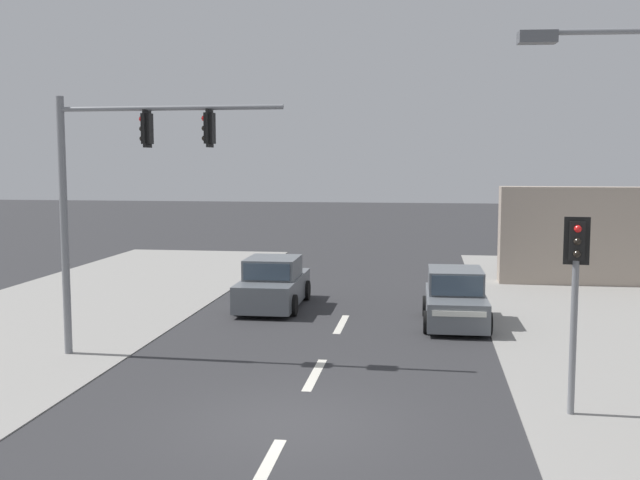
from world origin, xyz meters
TOP-DOWN VIEW (x-y plane):
  - ground_plane at (0.00, 0.00)m, footprint 140.00×140.00m
  - lane_dash_near at (0.00, -2.00)m, footprint 0.20×2.40m
  - lane_dash_mid at (0.00, 3.00)m, footprint 0.20×2.40m
  - lane_dash_far at (0.00, 8.00)m, footprint 0.20×2.40m
  - traffic_signal_mast at (-4.71, 3.84)m, footprint 5.29×0.47m
  - pedestal_signal_right_kerb at (4.91, 1.12)m, footprint 0.44×0.30m
  - hatchback_crossing_left at (3.14, 8.45)m, footprint 1.82×3.66m
  - sedan_kerbside_parked at (-2.39, 10.19)m, footprint 1.93×4.26m

SIDE VIEW (x-z plane):
  - ground_plane at x=0.00m, z-range 0.00..0.00m
  - lane_dash_near at x=0.00m, z-range 0.00..0.01m
  - lane_dash_mid at x=0.00m, z-range 0.00..0.01m
  - lane_dash_far at x=0.00m, z-range 0.00..0.01m
  - hatchback_crossing_left at x=3.14m, z-range -0.06..1.47m
  - sedan_kerbside_parked at x=-2.39m, z-range -0.08..1.48m
  - pedestal_signal_right_kerb at x=4.91m, z-range 0.64..4.20m
  - traffic_signal_mast at x=-4.71m, z-range 1.15..7.15m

